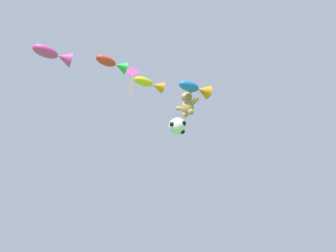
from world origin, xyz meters
TOP-DOWN VIEW (x-y plane):
  - teddy_bear_kite at (2.64, 7.67)m, footprint 1.80×0.79m
  - soccer_ball_kite at (1.87, 7.59)m, footprint 1.19×1.18m
  - fish_kite_cobalt at (3.48, 7.59)m, footprint 1.50×2.22m
  - fish_kite_goldfin at (1.86, 5.25)m, footprint 1.21×1.94m
  - fish_kite_crimson at (0.73, 3.24)m, footprint 1.19×1.94m
  - fish_kite_magenta at (-0.88, 0.55)m, footprint 1.34×2.12m
  - diamond_kite at (-0.87, 5.72)m, footprint 0.73×0.94m

SIDE VIEW (x-z plane):
  - soccer_ball_kite at x=1.87m, z-range 7.27..8.37m
  - teddy_bear_kite at x=2.64m, z-range 8.25..10.08m
  - fish_kite_goldfin at x=1.86m, z-range 9.38..10.09m
  - fish_kite_cobalt at x=3.48m, z-range 9.44..10.31m
  - fish_kite_magenta at x=-0.88m, z-range 10.06..10.93m
  - fish_kite_crimson at x=0.73m, z-range 10.32..11.08m
  - diamond_kite at x=-0.87m, z-range 11.13..14.13m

